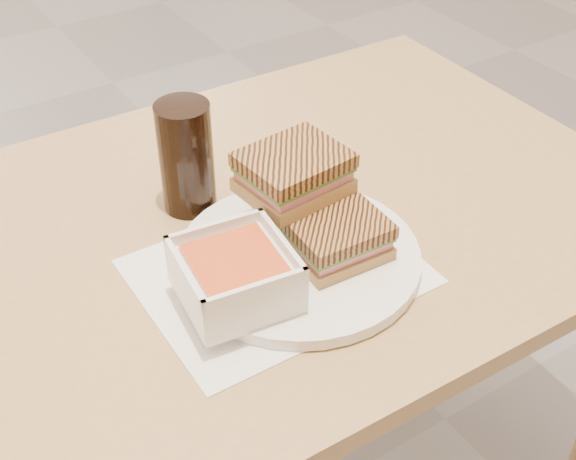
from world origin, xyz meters
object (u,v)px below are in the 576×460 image
main_table (214,299)px  plate (299,257)px  soup_bowl (235,277)px  panini_lower (337,238)px  cola_glass (186,157)px

main_table → plate: bearing=-58.6°
soup_bowl → panini_lower: soup_bowl is taller
soup_bowl → panini_lower: (0.14, -0.00, -0.00)m
plate → panini_lower: size_ratio=2.61×
cola_glass → soup_bowl: bearing=-102.5°
soup_bowl → panini_lower: 0.14m
main_table → cola_glass: cola_glass is taller
main_table → soup_bowl: bearing=-104.3°
main_table → cola_glass: (0.01, 0.07, 0.19)m
main_table → panini_lower: size_ratio=10.67×
panini_lower → plate: bearing=144.5°
soup_bowl → panini_lower: size_ratio=1.18×
plate → panini_lower: bearing=-35.5°
main_table → cola_glass: 0.20m
panini_lower → soup_bowl: bearing=179.6°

